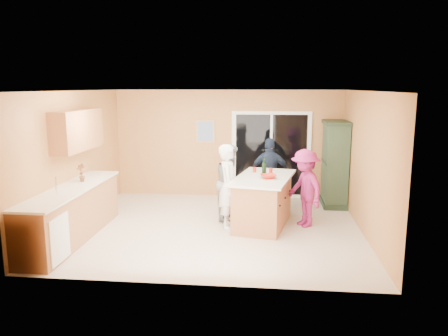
# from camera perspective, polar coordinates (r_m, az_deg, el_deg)

# --- Properties ---
(floor) EXTENTS (5.50, 5.50, 0.00)m
(floor) POSITION_cam_1_polar(r_m,az_deg,el_deg) (8.51, -1.08, -7.74)
(floor) COLOR beige
(floor) RESTS_ON ground
(ceiling) EXTENTS (5.50, 5.00, 0.10)m
(ceiling) POSITION_cam_1_polar(r_m,az_deg,el_deg) (8.08, -1.15, 10.05)
(ceiling) COLOR white
(ceiling) RESTS_ON wall_back
(wall_back) EXTENTS (5.50, 0.10, 2.60)m
(wall_back) POSITION_cam_1_polar(r_m,az_deg,el_deg) (10.65, 0.51, 3.18)
(wall_back) COLOR #EFAD62
(wall_back) RESTS_ON ground
(wall_front) EXTENTS (5.50, 0.10, 2.60)m
(wall_front) POSITION_cam_1_polar(r_m,az_deg,el_deg) (5.77, -4.11, -3.25)
(wall_front) COLOR #EFAD62
(wall_front) RESTS_ON ground
(wall_left) EXTENTS (0.10, 5.00, 2.60)m
(wall_left) POSITION_cam_1_polar(r_m,az_deg,el_deg) (8.95, -18.88, 1.17)
(wall_left) COLOR #EFAD62
(wall_left) RESTS_ON ground
(wall_right) EXTENTS (0.10, 5.00, 2.60)m
(wall_right) POSITION_cam_1_polar(r_m,az_deg,el_deg) (8.32, 18.03, 0.55)
(wall_right) COLOR #EFAD62
(wall_right) RESTS_ON ground
(left_cabinet_run) EXTENTS (0.65, 3.05, 1.24)m
(left_cabinet_run) POSITION_cam_1_polar(r_m,az_deg,el_deg) (8.07, -19.66, -5.96)
(left_cabinet_run) COLOR #A86C41
(left_cabinet_run) RESTS_ON floor
(upper_cabinets) EXTENTS (0.35, 1.60, 0.75)m
(upper_cabinets) POSITION_cam_1_polar(r_m,az_deg,el_deg) (8.62, -18.60, 4.71)
(upper_cabinets) COLOR #A86C41
(upper_cabinets) RESTS_ON wall_left
(sliding_door) EXTENTS (1.90, 0.07, 2.10)m
(sliding_door) POSITION_cam_1_polar(r_m,az_deg,el_deg) (10.61, 6.15, 1.72)
(sliding_door) COLOR white
(sliding_door) RESTS_ON floor
(framed_picture) EXTENTS (0.46, 0.04, 0.56)m
(framed_picture) POSITION_cam_1_polar(r_m,az_deg,el_deg) (10.66, -2.46, 4.80)
(framed_picture) COLOR tan
(framed_picture) RESTS_ON wall_back
(kitchen_island) EXTENTS (1.34, 2.00, 0.97)m
(kitchen_island) POSITION_cam_1_polar(r_m,az_deg,el_deg) (8.56, 5.12, -4.50)
(kitchen_island) COLOR #A86C41
(kitchen_island) RESTS_ON floor
(green_hutch) EXTENTS (0.55, 1.05, 1.92)m
(green_hutch) POSITION_cam_1_polar(r_m,az_deg,el_deg) (10.18, 14.28, 0.44)
(green_hutch) COLOR #1F3222
(green_hutch) RESTS_ON floor
(woman_white) EXTENTS (0.41, 0.61, 1.61)m
(woman_white) POSITION_cam_1_polar(r_m,az_deg,el_deg) (8.30, 0.59, -2.42)
(woman_white) COLOR white
(woman_white) RESTS_ON floor
(woman_grey) EXTENTS (0.63, 0.79, 1.54)m
(woman_grey) POSITION_cam_1_polar(r_m,az_deg,el_deg) (8.84, 0.81, -1.86)
(woman_grey) COLOR gray
(woman_grey) RESTS_ON floor
(woman_navy) EXTENTS (0.94, 0.42, 1.58)m
(woman_navy) POSITION_cam_1_polar(r_m,az_deg,el_deg) (9.62, 6.03, -0.77)
(woman_navy) COLOR #1B273D
(woman_navy) RESTS_ON floor
(woman_magenta) EXTENTS (0.95, 1.12, 1.51)m
(woman_magenta) POSITION_cam_1_polar(r_m,az_deg,el_deg) (8.54, 10.53, -2.60)
(woman_magenta) COLOR #921F5A
(woman_magenta) RESTS_ON floor
(serving_bowl) EXTENTS (0.37, 0.37, 0.07)m
(serving_bowl) POSITION_cam_1_polar(r_m,az_deg,el_deg) (8.29, 5.79, -1.09)
(serving_bowl) COLOR #B42214
(serving_bowl) RESTS_ON kitchen_island
(tulip_vase) EXTENTS (0.22, 0.18, 0.35)m
(tulip_vase) POSITION_cam_1_polar(r_m,az_deg,el_deg) (8.49, -18.12, -0.54)
(tulip_vase) COLOR #A81025
(tulip_vase) RESTS_ON left_cabinet_run
(tumbler_near) EXTENTS (0.09, 0.09, 0.10)m
(tumbler_near) POSITION_cam_1_polar(r_m,az_deg,el_deg) (8.84, 4.01, -0.23)
(tumbler_near) COLOR #B42214
(tumbler_near) RESTS_ON kitchen_island
(tumbler_far) EXTENTS (0.09, 0.09, 0.11)m
(tumbler_far) POSITION_cam_1_polar(r_m,az_deg,el_deg) (8.73, 6.11, -0.37)
(tumbler_far) COLOR #B42214
(tumbler_far) RESTS_ON kitchen_island
(wine_bottle) EXTENTS (0.08, 0.08, 0.37)m
(wine_bottle) POSITION_cam_1_polar(r_m,az_deg,el_deg) (8.43, 5.26, -0.15)
(wine_bottle) COLOR black
(wine_bottle) RESTS_ON kitchen_island
(white_plate) EXTENTS (0.23, 0.23, 0.01)m
(white_plate) POSITION_cam_1_polar(r_m,az_deg,el_deg) (8.84, 6.39, -0.56)
(white_plate) COLOR silver
(white_plate) RESTS_ON kitchen_island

